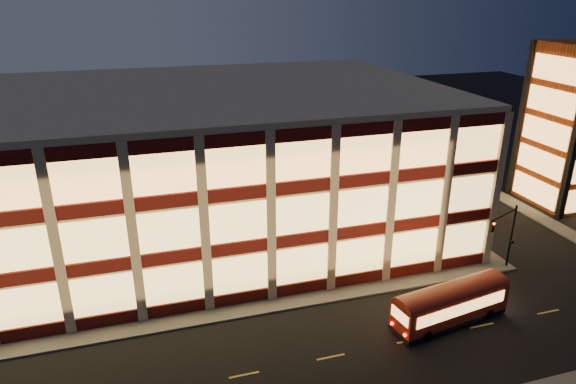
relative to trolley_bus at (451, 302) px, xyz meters
name	(u,v)px	position (x,y,z in m)	size (l,w,h in m)	color
ground	(253,317)	(-13.87, 4.83, -1.74)	(200.00, 200.00, 0.00)	black
sidewalk_office_south	(212,315)	(-16.87, 5.83, -1.66)	(54.00, 2.00, 0.15)	#514F4C
sidewalk_office_east	(410,200)	(9.13, 21.83, -1.66)	(2.00, 30.00, 0.15)	#514F4C
sidewalk_tower_west	(490,190)	(20.13, 21.83, -1.66)	(2.00, 30.00, 0.15)	#514F4C
office_building	(183,163)	(-16.79, 21.75, 5.51)	(50.45, 30.45, 14.50)	tan
stair_tower	(576,126)	(26.08, 16.79, 7.25)	(8.60, 8.60, 18.00)	#8C3814
traffic_signal_far	(505,230)	(8.34, 5.07, 2.37)	(3.79, 1.87, 6.00)	black
trolley_bus	(451,302)	(0.00, 0.00, 0.00)	(9.51, 3.74, 3.14)	maroon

